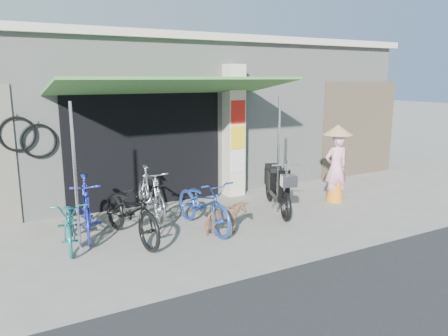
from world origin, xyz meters
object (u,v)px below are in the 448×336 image
bike_teal (70,222)px  nun (336,164)px  moped (277,186)px  street_dog (225,219)px  bike_navy (203,204)px  bike_silver (150,193)px  bike_black (131,211)px  bike_blue (86,207)px

bike_teal → nun: bearing=8.5°
bike_teal → moped: moped is taller
street_dog → nun: 3.30m
moped → bike_navy: bearing=-148.1°
bike_teal → bike_navy: size_ratio=0.85×
street_dog → nun: bearing=-71.9°
bike_silver → nun: size_ratio=1.00×
bike_black → bike_silver: bearing=45.5°
bike_blue → bike_navy: bike_blue is taller
bike_teal → nun: 5.64m
nun → bike_teal: bearing=6.9°
moped → nun: (1.51, -0.10, 0.35)m
bike_teal → bike_blue: size_ratio=0.89×
moped → nun: bearing=18.5°
bike_navy → moped: 1.88m
bike_teal → bike_blue: (0.33, 0.34, 0.12)m
bike_silver → bike_navy: size_ratio=0.95×
bike_teal → bike_silver: 1.76m
bike_blue → nun: 5.32m
bike_teal → bike_black: 0.99m
bike_blue → bike_navy: (1.93, -0.66, -0.05)m
bike_black → moped: moped is taller
bike_blue → bike_silver: bike_blue is taller
bike_teal → moped: (4.11, -0.01, 0.10)m
nun → moped: bearing=4.1°
nun → bike_blue: bearing=3.2°
bike_teal → nun: nun is taller
bike_silver → moped: 2.59m
bike_black → moped: 3.16m
bike_blue → street_dog: bike_blue is taller
bike_black → bike_silver: 1.12m
bike_blue → bike_silver: bearing=25.2°
bike_teal → bike_navy: bike_navy is taller
bike_navy → street_dog: size_ratio=2.56×
bike_silver → nun: nun is taller
moped → bike_silver: bearing=-173.1°
bike_black → bike_navy: bike_black is taller
bike_silver → bike_navy: bike_silver is taller
bike_teal → street_dog: size_ratio=2.19×
street_dog → moped: moped is taller
bike_black → bike_navy: (1.31, -0.10, -0.04)m
bike_blue → street_dog: bearing=-18.2°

